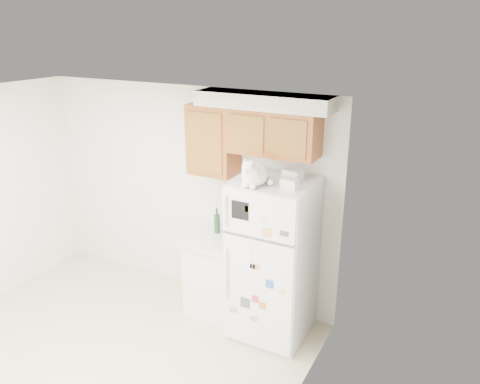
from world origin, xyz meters
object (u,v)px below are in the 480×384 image
Objects in this scene: storage_box_back at (293,175)px; bottle_amber at (231,222)px; refrigerator at (273,260)px; storage_box_front at (290,183)px; bottle_green at (217,220)px; base_counter at (219,274)px; cat at (254,175)px.

bottle_amber is (-0.75, 0.10, -0.69)m from storage_box_back.
refrigerator is 11.33× the size of storage_box_front.
storage_box_front is 1.22m from bottle_green.
storage_box_front is 1.11m from bottle_amber.
storage_box_back is (0.83, 0.05, 1.29)m from base_counter.
storage_box_front is 0.52× the size of bottle_amber.
refrigerator is 0.99m from cat.
cat is at bearing -27.11° from base_counter.
storage_box_back is at bearing 3.56° from base_counter.
base_counter is at bearing -163.05° from storage_box_back.
base_counter is 3.21× the size of bottle_amber.
cat is at bearing -113.32° from storage_box_back.
storage_box_back is 1.20× the size of storage_box_front.
bottle_amber is at bearing 160.44° from storage_box_front.
cat reaches higher than base_counter.
base_counter is at bearing -55.04° from bottle_green.
refrigerator is 0.69m from bottle_amber.
cat is 1.06m from bottle_green.
cat reaches higher than bottle_amber.
bottle_green reaches higher than bottle_amber.
storage_box_back is 1.02m from bottle_amber.
bottle_amber is (-0.49, 0.44, -0.75)m from cat.
base_counter is at bearing 152.89° from cat.
storage_box_front is at bearing -11.93° from base_counter.
bottle_green is (-0.97, 0.30, -0.68)m from storage_box_front.
storage_box_front reaches higher than bottle_amber.
refrigerator is at bearing -20.27° from bottle_amber.
cat is 1.44× the size of bottle_green.
storage_box_back is (0.26, 0.34, -0.06)m from cat.
cat is at bearing -158.86° from storage_box_front.
storage_box_back is 0.25m from storage_box_front.
bottle_green is (-0.90, 0.06, -0.68)m from storage_box_back.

